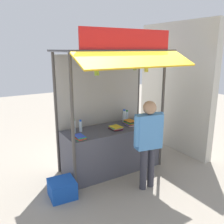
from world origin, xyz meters
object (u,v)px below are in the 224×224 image
object	(u,v)px
magazine_stack_front_right	(130,123)
plastic_crate	(62,189)
water_bottle_rear_center	(81,126)
banana_bunch_rightmost	(135,67)
water_bottle_center	(124,116)
magazine_stack_back_right	(116,128)
water_bottle_mid_right	(127,116)
water_bottle_mid_left	(73,126)
magazine_stack_left	(80,137)
banana_bunch_leftmost	(146,68)
banana_bunch_inner_left	(97,71)
vendor_person	(148,137)

from	to	relation	value
magazine_stack_front_right	plastic_crate	bearing A→B (deg)	-166.24
water_bottle_rear_center	banana_bunch_rightmost	size ratio (longest dim) A/B	1.00
magazine_stack_front_right	plastic_crate	size ratio (longest dim) A/B	0.62
water_bottle_center	magazine_stack_back_right	size ratio (longest dim) A/B	1.07
water_bottle_mid_right	plastic_crate	bearing A→B (deg)	-158.99
water_bottle_center	banana_bunch_rightmost	bearing A→B (deg)	-110.62
water_bottle_mid_left	water_bottle_center	bearing A→B (deg)	4.42
magazine_stack_left	banana_bunch_leftmost	bearing A→B (deg)	-12.05
magazine_stack_back_right	magazine_stack_front_right	size ratio (longest dim) A/B	1.03
water_bottle_mid_left	water_bottle_mid_right	xyz separation A→B (m)	(1.36, 0.14, -0.02)
magazine_stack_back_right	banana_bunch_rightmost	world-z (taller)	banana_bunch_rightmost
water_bottle_mid_right	banana_bunch_rightmost	distance (m)	1.45
magazine_stack_front_right	banana_bunch_leftmost	bearing A→B (deg)	-87.97
magazine_stack_back_right	magazine_stack_left	bearing A→B (deg)	-173.08
water_bottle_rear_center	magazine_stack_back_right	bearing A→B (deg)	-21.30
water_bottle_rear_center	plastic_crate	world-z (taller)	water_bottle_rear_center
banana_bunch_leftmost	water_bottle_center	bearing A→B (deg)	89.95
banana_bunch_inner_left	banana_bunch_rightmost	size ratio (longest dim) A/B	1.23
banana_bunch_inner_left	banana_bunch_leftmost	bearing A→B (deg)	-0.05
water_bottle_mid_right	magazine_stack_left	world-z (taller)	water_bottle_mid_right
vendor_person	plastic_crate	distance (m)	1.78
magazine_stack_front_right	banana_bunch_rightmost	xyz separation A→B (m)	(-0.25, -0.48, 1.24)
water_bottle_mid_right	magazine_stack_back_right	distance (m)	0.67
vendor_person	water_bottle_mid_left	bearing A→B (deg)	142.44
plastic_crate	banana_bunch_inner_left	bearing A→B (deg)	-4.58
water_bottle_mid_right	magazine_stack_left	bearing A→B (deg)	-160.52
plastic_crate	water_bottle_mid_left	bearing A→B (deg)	49.52
water_bottle_center	water_bottle_mid_right	world-z (taller)	water_bottle_center
banana_bunch_inner_left	vendor_person	bearing A→B (deg)	-31.43
banana_bunch_leftmost	vendor_person	bearing A→B (deg)	-120.74
magazine_stack_front_right	plastic_crate	xyz separation A→B (m)	(-1.74, -0.42, -0.83)
water_bottle_rear_center	banana_bunch_inner_left	distance (m)	1.30
banana_bunch_inner_left	magazine_stack_back_right	bearing A→B (deg)	31.53
magazine_stack_back_right	banana_bunch_inner_left	distance (m)	1.41
vendor_person	plastic_crate	world-z (taller)	vendor_person
vendor_person	water_bottle_center	bearing A→B (deg)	87.39
magazine_stack_front_right	water_bottle_mid_left	bearing A→B (deg)	173.38
water_bottle_mid_right	vendor_person	world-z (taller)	vendor_person
banana_bunch_rightmost	water_bottle_mid_right	bearing A→B (deg)	64.27
water_bottle_center	water_bottle_mid_right	xyz separation A→B (m)	(0.10, 0.04, -0.02)
water_bottle_rear_center	water_bottle_mid_left	bearing A→B (deg)	-176.29
magazine_stack_front_right	banana_bunch_rightmost	bearing A→B (deg)	-117.90
banana_bunch_inner_left	vendor_person	world-z (taller)	banana_bunch_inner_left
water_bottle_rear_center	vendor_person	distance (m)	1.39
water_bottle_mid_right	banana_bunch_leftmost	distance (m)	1.38
water_bottle_center	plastic_crate	bearing A→B (deg)	-159.14
banana_bunch_leftmost	banana_bunch_inner_left	xyz separation A→B (m)	(-1.06, 0.00, -0.01)
water_bottle_mid_right	water_bottle_rear_center	bearing A→B (deg)	-173.84
water_bottle_center	plastic_crate	size ratio (longest dim) A/B	0.68
magazine_stack_left	plastic_crate	xyz separation A→B (m)	(-0.46, -0.22, -0.81)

